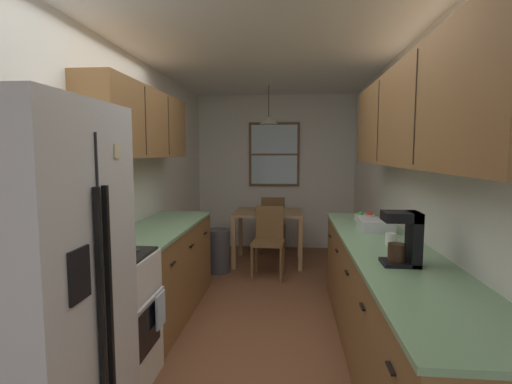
{
  "coord_description": "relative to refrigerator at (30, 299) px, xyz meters",
  "views": [
    {
      "loc": [
        0.27,
        -2.84,
        1.6
      ],
      "look_at": [
        -0.12,
        1.31,
        1.17
      ],
      "focal_mm": 26.99,
      "sensor_mm": 36.0,
      "label": 1
    }
  ],
  "objects": [
    {
      "name": "refrigerator",
      "position": [
        0.0,
        0.0,
        0.0
      ],
      "size": [
        0.73,
        0.81,
        1.84
      ],
      "color": "silver",
      "rests_on": "ground"
    },
    {
      "name": "microwave_over_range",
      "position": [
        -0.16,
        0.74,
        0.78
      ],
      "size": [
        0.39,
        0.57,
        0.33
      ],
      "color": "white"
    },
    {
      "name": "stove_range",
      "position": [
        -0.05,
        0.74,
        -0.45
      ],
      "size": [
        0.66,
        0.63,
        1.1
      ],
      "color": "white",
      "rests_on": "ground"
    },
    {
      "name": "trash_bin",
      "position": [
        0.25,
        3.35,
        -0.63
      ],
      "size": [
        0.31,
        0.31,
        0.58
      ],
      "primitive_type": "cylinder",
      "color": "#3F3F42",
      "rests_on": "ground"
    },
    {
      "name": "ground_plane",
      "position": [
        0.95,
        2.2,
        -0.92
      ],
      "size": [
        12.0,
        12.0,
        0.0
      ],
      "primitive_type": "plane",
      "color": "brown"
    },
    {
      "name": "counter_left",
      "position": [
        -0.05,
        1.95,
        -0.47
      ],
      "size": [
        0.64,
        1.79,
        0.9
      ],
      "color": "brown",
      "rests_on": "ground"
    },
    {
      "name": "mug_by_coffeemaker",
      "position": [
        1.97,
        1.33,
        0.03
      ],
      "size": [
        0.12,
        0.08,
        0.09
      ],
      "color": "white",
      "rests_on": "counter_right"
    },
    {
      "name": "dining_chair_near",
      "position": [
        0.93,
        3.26,
        -0.42
      ],
      "size": [
        0.42,
        0.42,
        0.9
      ],
      "color": "brown",
      "rests_on": "ground"
    },
    {
      "name": "ceiling_slab",
      "position": [
        0.95,
        2.2,
        1.67
      ],
      "size": [
        4.4,
        9.0,
        0.08
      ],
      "primitive_type": "cube",
      "color": "white"
    },
    {
      "name": "wall_left",
      "position": [
        -0.4,
        2.2,
        0.36
      ],
      "size": [
        0.1,
        9.0,
        2.55
      ],
      "primitive_type": "cube",
      "color": "white",
      "rests_on": "ground"
    },
    {
      "name": "dish_towel",
      "position": [
        0.31,
        0.9,
        -0.42
      ],
      "size": [
        0.02,
        0.16,
        0.24
      ],
      "primitive_type": "cube",
      "color": "silver"
    },
    {
      "name": "upper_cabinets_left",
      "position": [
        -0.19,
        1.9,
        0.95
      ],
      "size": [
        0.33,
        1.87,
        0.63
      ],
      "color": "brown"
    },
    {
      "name": "back_window",
      "position": [
        0.92,
        4.78,
        0.65
      ],
      "size": [
        0.84,
        0.05,
        1.05
      ],
      "color": "brown"
    },
    {
      "name": "wall_back",
      "position": [
        0.95,
        4.85,
        0.36
      ],
      "size": [
        4.4,
        0.1,
        2.55
      ],
      "primitive_type": "cube",
      "color": "white",
      "rests_on": "ground"
    },
    {
      "name": "table_serving_bowl",
      "position": [
        0.86,
        3.84,
        -0.13
      ],
      "size": [
        0.22,
        0.22,
        0.06
      ],
      "primitive_type": "cylinder",
      "color": "#4C7299",
      "rests_on": "dining_table"
    },
    {
      "name": "dining_chair_far",
      "position": [
        0.92,
        4.46,
        -0.42
      ],
      "size": [
        0.44,
        0.44,
        0.9
      ],
      "color": "brown",
      "rests_on": "ground"
    },
    {
      "name": "coffee_maker",
      "position": [
        1.93,
        0.79,
        0.16
      ],
      "size": [
        0.22,
        0.18,
        0.34
      ],
      "color": "black",
      "rests_on": "counter_right"
    },
    {
      "name": "storage_canister",
      "position": [
        -0.05,
        1.17,
        0.08
      ],
      "size": [
        0.12,
        0.12,
        0.19
      ],
      "color": "#D84C19",
      "rests_on": "counter_left"
    },
    {
      "name": "pendant_light",
      "position": [
        0.89,
        3.86,
        1.14
      ],
      "size": [
        0.26,
        0.26,
        0.55
      ],
      "color": "black"
    },
    {
      "name": "dish_rack",
      "position": [
        1.97,
        1.87,
        0.03
      ],
      "size": [
        0.28,
        0.34,
        0.1
      ],
      "primitive_type": "cube",
      "color": "silver",
      "rests_on": "counter_right"
    },
    {
      "name": "dining_table",
      "position": [
        0.89,
        3.86,
        -0.28
      ],
      "size": [
        0.97,
        0.79,
        0.75
      ],
      "color": "#A87F51",
      "rests_on": "ground"
    },
    {
      "name": "fruit_bowl",
      "position": [
        1.98,
        2.41,
        0.02
      ],
      "size": [
        0.21,
        0.21,
        0.09
      ],
      "color": "silver",
      "rests_on": "counter_right"
    },
    {
      "name": "counter_right",
      "position": [
        1.95,
        1.24,
        -0.47
      ],
      "size": [
        0.64,
        3.27,
        0.9
      ],
      "color": "brown",
      "rests_on": "ground"
    },
    {
      "name": "upper_cabinets_right",
      "position": [
        2.09,
        1.19,
        0.94
      ],
      "size": [
        0.33,
        2.95,
        0.72
      ],
      "color": "brown"
    },
    {
      "name": "wall_right",
      "position": [
        2.3,
        2.2,
        0.36
      ],
      "size": [
        0.1,
        9.0,
        2.55
      ],
      "primitive_type": "cube",
      "color": "white",
      "rests_on": "ground"
    }
  ]
}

